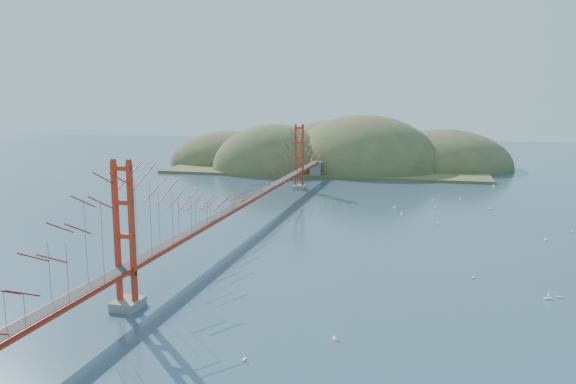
% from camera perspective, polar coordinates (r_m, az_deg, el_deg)
% --- Properties ---
extents(ground, '(320.00, 320.00, 0.00)m').
position_cam_1_polar(ground, '(72.75, -4.14, -3.37)').
color(ground, '#2F485E').
rests_on(ground, ground).
extents(bridge, '(2.20, 94.40, 12.00)m').
position_cam_1_polar(bridge, '(71.69, -4.16, 2.13)').
color(bridge, gray).
rests_on(bridge, ground).
extents(far_headlands, '(84.00, 58.00, 25.00)m').
position_cam_1_polar(far_headlands, '(138.30, 5.58, 2.73)').
color(far_headlands, olive).
rests_on(far_headlands, ground).
extents(sailboat_10, '(0.40, 0.48, 0.56)m').
position_cam_1_polar(sailboat_10, '(36.63, -4.47, -16.48)').
color(sailboat_10, white).
rests_on(sailboat_10, ground).
extents(sailboat_2, '(0.54, 0.51, 0.60)m').
position_cam_1_polar(sailboat_2, '(51.83, 25.81, -9.49)').
color(sailboat_2, white).
rests_on(sailboat_2, ground).
extents(sailboat_0, '(0.51, 0.51, 0.58)m').
position_cam_1_polar(sailboat_0, '(54.26, 18.30, -8.18)').
color(sailboat_0, white).
rests_on(sailboat_0, ground).
extents(sailboat_14, '(0.48, 0.54, 0.61)m').
position_cam_1_polar(sailboat_14, '(75.97, 15.00, -3.01)').
color(sailboat_14, white).
rests_on(sailboat_14, ground).
extents(sailboat_13, '(0.63, 0.56, 0.71)m').
position_cam_1_polar(sailboat_13, '(51.07, 24.92, -9.69)').
color(sailboat_13, white).
rests_on(sailboat_13, ground).
extents(sailboat_6, '(0.53, 0.53, 0.58)m').
position_cam_1_polar(sailboat_6, '(39.46, 4.75, -14.50)').
color(sailboat_6, white).
rests_on(sailboat_6, ground).
extents(sailboat_4, '(0.52, 0.53, 0.59)m').
position_cam_1_polar(sailboat_4, '(76.95, 26.88, -3.57)').
color(sailboat_4, white).
rests_on(sailboat_4, ground).
extents(sailboat_12, '(0.57, 0.53, 0.64)m').
position_cam_1_polar(sailboat_12, '(91.95, 14.51, -0.85)').
color(sailboat_12, white).
rests_on(sailboat_12, ground).
extents(sailboat_15, '(0.50, 0.55, 0.62)m').
position_cam_1_polar(sailboat_15, '(111.13, 20.16, 0.61)').
color(sailboat_15, white).
rests_on(sailboat_15, ground).
extents(sailboat_1, '(0.59, 0.59, 0.65)m').
position_cam_1_polar(sailboat_1, '(80.72, 11.47, -2.15)').
color(sailboat_1, white).
rests_on(sailboat_1, ground).
extents(sailboat_7, '(0.60, 0.60, 0.64)m').
position_cam_1_polar(sailboat_7, '(95.06, 17.11, -0.64)').
color(sailboat_7, white).
rests_on(sailboat_7, ground).
extents(sailboat_5, '(0.53, 0.63, 0.73)m').
position_cam_1_polar(sailboat_5, '(71.48, 24.70, -4.33)').
color(sailboat_5, white).
rests_on(sailboat_5, ground).
extents(sailboat_3, '(0.51, 0.51, 0.55)m').
position_cam_1_polar(sailboat_3, '(86.37, 14.75, -1.52)').
color(sailboat_3, white).
rests_on(sailboat_3, ground).
extents(sailboat_8, '(0.63, 0.63, 0.68)m').
position_cam_1_polar(sailboat_8, '(87.66, 19.83, -1.60)').
color(sailboat_8, white).
rests_on(sailboat_8, ground).
extents(sailboat_16, '(0.65, 0.63, 0.73)m').
position_cam_1_polar(sailboat_16, '(85.34, 10.82, -1.49)').
color(sailboat_16, white).
rests_on(sailboat_16, ground).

